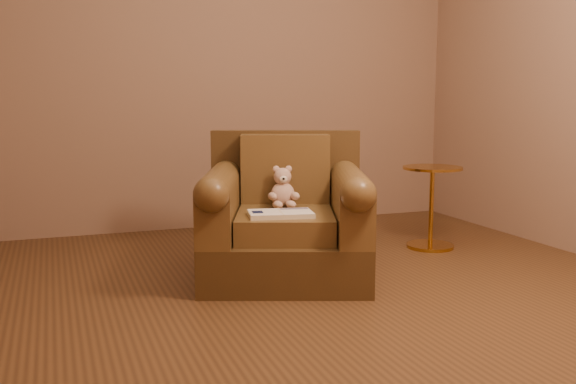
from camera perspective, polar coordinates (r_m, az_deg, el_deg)
name	(u,v)px	position (r m, az deg, el deg)	size (l,w,h in m)	color
floor	(314,298)	(3.39, 2.32, -9.36)	(4.00, 4.00, 0.00)	#56371D
armchair	(285,222)	(3.71, -0.25, -2.65)	(1.17, 1.14, 0.83)	#463117
teddy_bear	(283,191)	(3.76, -0.46, 0.09)	(0.18, 0.21, 0.25)	#CAA28D
guidebook	(281,214)	(3.46, -0.67, -1.95)	(0.38, 0.27, 0.03)	beige
side_table	(431,204)	(4.51, 12.63, -1.08)	(0.40, 0.40, 0.56)	#BC8833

